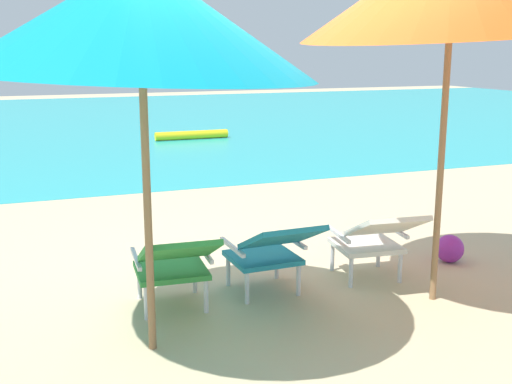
{
  "coord_description": "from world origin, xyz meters",
  "views": [
    {
      "loc": [
        -1.86,
        -4.51,
        1.92
      ],
      "look_at": [
        0.0,
        0.35,
        0.75
      ],
      "focal_mm": 44.88,
      "sensor_mm": 36.0,
      "label": 1
    }
  ],
  "objects": [
    {
      "name": "ground_plane",
      "position": [
        0.0,
        4.0,
        0.0
      ],
      "size": [
        40.0,
        40.0,
        0.0
      ],
      "primitive_type": "plane",
      "color": "#CCB78E"
    },
    {
      "name": "ocean_band",
      "position": [
        0.0,
        12.95,
        0.0
      ],
      "size": [
        40.0,
        18.0,
        0.01
      ],
      "primitive_type": "cube",
      "color": "#28B2B7",
      "rests_on": "ground_plane"
    },
    {
      "name": "swim_buoy",
      "position": [
        1.75,
        8.82,
        0.1
      ],
      "size": [
        1.6,
        0.18,
        0.18
      ],
      "primitive_type": "cylinder",
      "rotation": [
        0.0,
        1.57,
        0.0
      ],
      "color": "yellow",
      "rests_on": "ocean_band"
    },
    {
      "name": "lounge_chair_left",
      "position": [
        -0.83,
        -0.18,
        0.4
      ],
      "size": [
        0.6,
        0.91,
        0.68
      ],
      "color": "#338E3D",
      "rests_on": "ground_plane"
    },
    {
      "name": "lounge_chair_center",
      "position": [
        -0.06,
        -0.14,
        0.4
      ],
      "size": [
        0.56,
        0.89,
        0.68
      ],
      "color": "teal",
      "rests_on": "ground_plane"
    },
    {
      "name": "lounge_chair_right",
      "position": [
        0.86,
        -0.15,
        0.4
      ],
      "size": [
        0.63,
        0.93,
        0.68
      ],
      "color": "silver",
      "rests_on": "ground_plane"
    },
    {
      "name": "beach_umbrella_left",
      "position": [
        -1.11,
        -0.66,
        2.1
      ],
      "size": [
        2.9,
        2.89,
        2.48
      ],
      "color": "olive",
      "rests_on": "ground_plane"
    },
    {
      "name": "beach_ball",
      "position": [
        1.8,
        0.08,
        0.13
      ],
      "size": [
        0.26,
        0.26,
        0.26
      ],
      "primitive_type": "sphere",
      "color": "purple",
      "rests_on": "ground_plane"
    }
  ]
}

